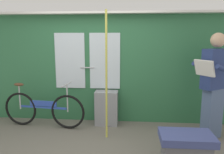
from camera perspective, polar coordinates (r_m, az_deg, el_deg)
The scene contains 7 objects.
ground_plane at distance 3.62m, azimuth -6.53°, elevation -18.26°, with size 6.47×4.09×0.04m, color #666056.
train_door_wall at distance 4.44m, azimuth -3.80°, elevation 2.88°, with size 5.47×0.28×2.18m.
bicycle_near_door at distance 4.45m, azimuth -17.33°, elevation -7.90°, with size 1.62×0.44×0.87m.
passenger_reading_newspaper at distance 4.02m, azimuth 24.84°, elevation -1.67°, with size 0.64×0.60×1.78m.
trash_bin_by_wall at distance 4.38m, azimuth -1.42°, elevation -7.97°, with size 0.44×0.28×0.67m, color gray.
handrail_pole at distance 3.64m, azimuth -1.45°, elevation 0.16°, with size 0.04×0.04×2.14m, color #C6C14C.
bench_seat_corner at distance 3.25m, azimuth 18.51°, elevation -17.11°, with size 0.70×0.44×0.45m.
Camera 1 is at (0.66, -3.12, 1.70)m, focal length 35.43 mm.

